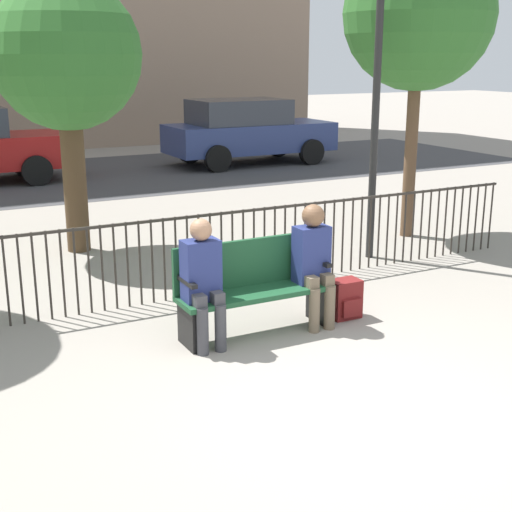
# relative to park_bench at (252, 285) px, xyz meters

# --- Properties ---
(ground_plane) EXTENTS (80.00, 80.00, 0.00)m
(ground_plane) POSITION_rel_park_bench_xyz_m (0.00, -1.80, -0.49)
(ground_plane) COLOR gray
(park_bench) EXTENTS (1.56, 0.45, 0.92)m
(park_bench) POSITION_rel_park_bench_xyz_m (0.00, 0.00, 0.00)
(park_bench) COLOR #194728
(park_bench) RESTS_ON ground
(seated_person_0) EXTENTS (0.34, 0.39, 1.23)m
(seated_person_0) POSITION_rel_park_bench_xyz_m (-0.58, -0.13, 0.20)
(seated_person_0) COLOR #3D3D42
(seated_person_0) RESTS_ON ground
(seated_person_1) EXTENTS (0.34, 0.39, 1.25)m
(seated_person_1) POSITION_rel_park_bench_xyz_m (0.63, -0.12, 0.22)
(seated_person_1) COLOR brown
(seated_person_1) RESTS_ON ground
(backpack) EXTENTS (0.31, 0.26, 0.41)m
(backpack) POSITION_rel_park_bench_xyz_m (1.04, -0.10, -0.29)
(backpack) COLOR maroon
(backpack) RESTS_ON ground
(fence_railing) EXTENTS (9.01, 0.03, 0.95)m
(fence_railing) POSITION_rel_park_bench_xyz_m (-0.02, 1.27, 0.07)
(fence_railing) COLOR #2D2823
(fence_railing) RESTS_ON ground
(tree_0) EXTENTS (2.15, 2.15, 4.31)m
(tree_0) POSITION_rel_park_bench_xyz_m (3.90, 2.42, 2.73)
(tree_0) COLOR brown
(tree_0) RESTS_ON ground
(tree_1) EXTENTS (2.00, 2.00, 3.67)m
(tree_1) POSITION_rel_park_bench_xyz_m (-0.75, 3.88, 2.14)
(tree_1) COLOR #4C3823
(tree_1) RESTS_ON ground
(lamp_post) EXTENTS (0.28, 0.28, 4.15)m
(lamp_post) POSITION_rel_park_bench_xyz_m (2.68, 1.69, 2.21)
(lamp_post) COLOR black
(lamp_post) RESTS_ON ground
(street_surface) EXTENTS (24.00, 6.00, 0.01)m
(street_surface) POSITION_rel_park_bench_xyz_m (0.00, 10.20, -0.48)
(street_surface) COLOR #3D3D3F
(street_surface) RESTS_ON ground
(parked_car_2) EXTENTS (4.20, 1.94, 1.62)m
(parked_car_2) POSITION_rel_park_bench_xyz_m (5.15, 10.25, 0.35)
(parked_car_2) COLOR navy
(parked_car_2) RESTS_ON ground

